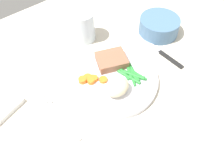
# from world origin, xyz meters

# --- Properties ---
(dining_table) EXTENTS (1.20, 0.90, 0.02)m
(dining_table) POSITION_xyz_m (0.00, 0.00, 0.01)
(dining_table) COLOR beige
(dining_table) RESTS_ON ground
(dinner_plate) EXTENTS (0.25, 0.25, 0.02)m
(dinner_plate) POSITION_xyz_m (-0.03, -0.02, 0.03)
(dinner_plate) COLOR white
(dinner_plate) RESTS_ON dining_table
(meat_portion) EXTENTS (0.10, 0.10, 0.02)m
(meat_portion) POSITION_xyz_m (0.00, 0.02, 0.05)
(meat_portion) COLOR #936047
(meat_portion) RESTS_ON dinner_plate
(mashed_potatoes) EXTENTS (0.07, 0.05, 0.04)m
(mashed_potatoes) POSITION_xyz_m (-0.05, -0.06, 0.06)
(mashed_potatoes) COLOR beige
(mashed_potatoes) RESTS_ON dinner_plate
(carrot_slices) EXTENTS (0.07, 0.06, 0.01)m
(carrot_slices) POSITION_xyz_m (-0.08, 0.01, 0.04)
(carrot_slices) COLOR orange
(carrot_slices) RESTS_ON dinner_plate
(green_beans) EXTENTS (0.05, 0.09, 0.01)m
(green_beans) POSITION_xyz_m (0.01, -0.04, 0.04)
(green_beans) COLOR #2D8C38
(green_beans) RESTS_ON dinner_plate
(fork) EXTENTS (0.01, 0.17, 0.00)m
(fork) POSITION_xyz_m (-0.20, -0.02, 0.02)
(fork) COLOR silver
(fork) RESTS_ON dining_table
(knife) EXTENTS (0.02, 0.21, 0.01)m
(knife) POSITION_xyz_m (0.15, -0.02, 0.02)
(knife) COLOR black
(knife) RESTS_ON dining_table
(water_glass) EXTENTS (0.07, 0.07, 0.10)m
(water_glass) POSITION_xyz_m (0.01, 0.18, 0.06)
(water_glass) COLOR silver
(water_glass) RESTS_ON dining_table
(salad_bowl) EXTENTS (0.13, 0.13, 0.05)m
(salad_bowl) POSITION_xyz_m (0.22, 0.04, 0.05)
(salad_bowl) COLOR #4C7299
(salad_bowl) RESTS_ON dining_table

